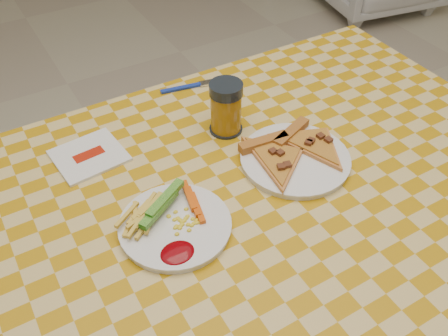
% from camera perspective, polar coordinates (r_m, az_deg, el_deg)
% --- Properties ---
extents(table, '(1.28, 0.88, 0.76)m').
position_cam_1_polar(table, '(1.06, 3.46, -5.07)').
color(table, silver).
rests_on(table, ground).
extents(plate_left, '(0.26, 0.26, 0.01)m').
position_cam_1_polar(plate_left, '(0.93, -5.59, -6.68)').
color(plate_left, white).
rests_on(plate_left, table).
extents(plate_right, '(0.24, 0.24, 0.01)m').
position_cam_1_polar(plate_right, '(1.07, 8.11, 0.94)').
color(plate_right, white).
rests_on(plate_right, table).
extents(fries_veggies, '(0.19, 0.17, 0.04)m').
position_cam_1_polar(fries_veggies, '(0.93, -6.57, -5.55)').
color(fries_veggies, '#F5C44E').
rests_on(fries_veggies, plate_left).
extents(pizza_slices, '(0.28, 0.25, 0.02)m').
position_cam_1_polar(pizza_slices, '(1.07, 7.78, 2.06)').
color(pizza_slices, gold).
rests_on(pizza_slices, plate_right).
extents(drink_glass, '(0.08, 0.08, 0.12)m').
position_cam_1_polar(drink_glass, '(1.11, 0.23, 6.86)').
color(drink_glass, black).
rests_on(drink_glass, table).
extents(napkin, '(0.15, 0.14, 0.01)m').
position_cam_1_polar(napkin, '(1.11, -15.16, 1.37)').
color(napkin, silver).
rests_on(napkin, table).
extents(fork, '(0.15, 0.04, 0.01)m').
position_cam_1_polar(fork, '(1.29, -3.91, 9.32)').
color(fork, navy).
rests_on(fork, table).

